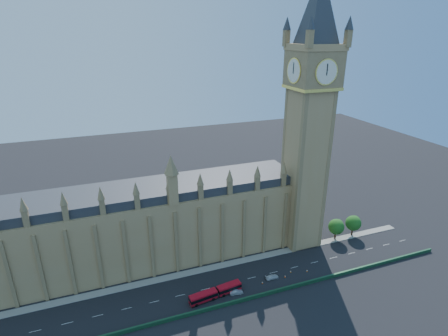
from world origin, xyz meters
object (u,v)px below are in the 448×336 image
object	(u,v)px
car_silver	(236,292)
car_white	(272,277)
red_bus	(216,293)
car_grey	(221,293)

from	to	relation	value
car_silver	car_white	xyz separation A→B (m)	(13.65, 2.65, -0.01)
red_bus	car_silver	xyz separation A→B (m)	(6.39, -1.05, -0.84)
car_grey	car_white	world-z (taller)	car_grey
red_bus	car_silver	distance (m)	6.53
red_bus	car_grey	xyz separation A→B (m)	(1.82, -0.06, -0.78)
red_bus	car_grey	size ratio (longest dim) A/B	4.01
car_silver	car_white	bearing A→B (deg)	-71.32
car_silver	red_bus	bearing A→B (deg)	88.36
red_bus	car_silver	world-z (taller)	red_bus
red_bus	car_silver	bearing A→B (deg)	-16.45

